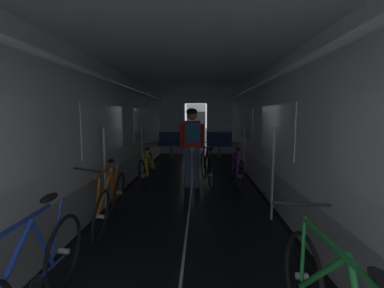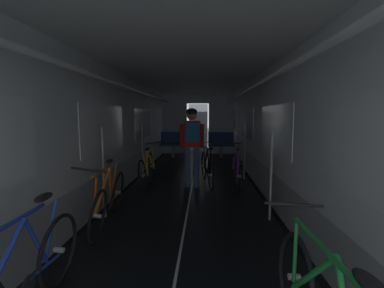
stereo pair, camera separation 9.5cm
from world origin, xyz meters
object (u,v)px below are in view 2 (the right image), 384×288
object	(u,v)px
bicycle_yellow	(148,168)
bicycle_blue	(23,278)
person_cyclist_aisle	(192,139)
bicycle_black_in_aisle	(207,168)
bicycle_purple	(237,169)
bench_seat_far_right	(221,142)
bench_seat_far_left	(173,142)
bicycle_orange	(109,199)

from	to	relation	value
bicycle_yellow	bicycle_blue	distance (m)	4.09
person_cyclist_aisle	bicycle_black_in_aisle	xyz separation A→B (m)	(0.33, 0.27, -0.69)
bicycle_purple	bench_seat_far_right	bearing A→B (deg)	91.44
bicycle_blue	bicycle_yellow	bearing A→B (deg)	89.12
bench_seat_far_left	bench_seat_far_right	world-z (taller)	same
bench_seat_far_right	bicycle_blue	distance (m)	8.36
bench_seat_far_left	person_cyclist_aisle	bearing A→B (deg)	-77.83
bicycle_blue	bicycle_black_in_aisle	bearing A→B (deg)	71.39
bench_seat_far_right	bicycle_black_in_aisle	xyz separation A→B (m)	(-0.56, -3.95, -0.18)
bench_seat_far_left	bicycle_purple	distance (m)	4.46
bicycle_yellow	bicycle_black_in_aisle	bearing A→B (deg)	3.33
bicycle_purple	person_cyclist_aisle	distance (m)	1.22
bicycle_orange	bicycle_black_in_aisle	size ratio (longest dim) A/B	1.01
bicycle_yellow	bicycle_purple	bearing A→B (deg)	-0.01
bench_seat_far_right	bicycle_yellow	world-z (taller)	bicycle_yellow
bicycle_yellow	person_cyclist_aisle	world-z (taller)	person_cyclist_aisle
bicycle_blue	person_cyclist_aisle	distance (m)	4.11
bicycle_purple	bicycle_yellow	distance (m)	2.00
bicycle_blue	person_cyclist_aisle	bearing A→B (deg)	74.62
bicycle_orange	bicycle_purple	world-z (taller)	bicycle_orange
bicycle_purple	bicycle_blue	bearing A→B (deg)	-116.77
bench_seat_far_left	person_cyclist_aisle	world-z (taller)	person_cyclist_aisle
bench_seat_far_right	bicycle_yellow	xyz separation A→B (m)	(-1.90, -4.03, -0.19)
bicycle_blue	bicycle_purple	bearing A→B (deg)	63.23
bicycle_orange	bicycle_blue	world-z (taller)	bicycle_orange
bicycle_yellow	bicycle_black_in_aisle	world-z (taller)	bicycle_yellow
bench_seat_far_right	bicycle_purple	world-z (taller)	bench_seat_far_right
bench_seat_far_left	bicycle_purple	bearing A→B (deg)	-64.74
bench_seat_far_right	bicycle_purple	xyz separation A→B (m)	(0.10, -4.03, -0.18)
bench_seat_far_left	bicycle_yellow	size ratio (longest dim) A/B	0.58
bicycle_orange	bicycle_black_in_aisle	bearing A→B (deg)	58.03
bench_seat_far_right	bicycle_purple	distance (m)	4.03
bench_seat_far_left	bicycle_orange	xyz separation A→B (m)	(-0.20, -6.25, -0.19)
bench_seat_far_left	bicycle_blue	world-z (taller)	bench_seat_far_left
bicycle_blue	bicycle_orange	bearing A→B (deg)	91.03
person_cyclist_aisle	bicycle_black_in_aisle	size ratio (longest dim) A/B	1.03
bench_seat_far_left	bicycle_black_in_aisle	distance (m)	4.15
bicycle_purple	bicycle_black_in_aisle	size ratio (longest dim) A/B	1.01
bicycle_orange	bicycle_purple	bearing A→B (deg)	46.68
bench_seat_far_right	bicycle_orange	world-z (taller)	bicycle_orange
bench_seat_far_left	bicycle_yellow	world-z (taller)	bicycle_yellow
bicycle_yellow	bench_seat_far_right	bearing A→B (deg)	64.73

